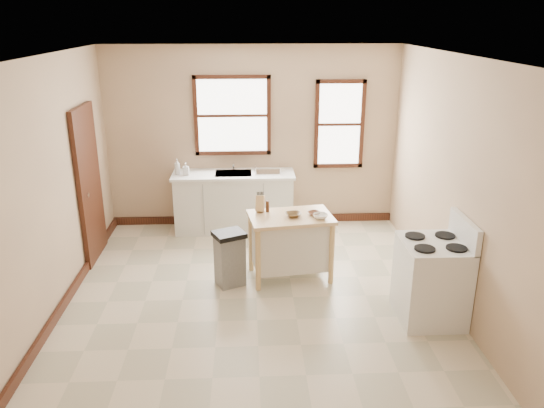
{
  "coord_description": "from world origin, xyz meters",
  "views": [
    {
      "loc": [
        -0.08,
        -5.59,
        3.19
      ],
      "look_at": [
        0.21,
        0.4,
        1.05
      ],
      "focal_mm": 35.0,
      "sensor_mm": 36.0,
      "label": 1
    }
  ],
  "objects_px": {
    "kitchen_island": "(290,246)",
    "bowl_a": "(293,215)",
    "soap_bottle_a": "(177,167)",
    "soap_bottle_b": "(186,169)",
    "bowl_b": "(314,213)",
    "trash_bin": "(230,258)",
    "gas_stove": "(432,270)",
    "pepper_grinder": "(268,206)",
    "bowl_c": "(320,216)",
    "dish_rack": "(268,170)",
    "knife_block": "(260,204)"
  },
  "relations": [
    {
      "from": "kitchen_island",
      "to": "bowl_a",
      "type": "height_order",
      "value": "bowl_a"
    },
    {
      "from": "bowl_b",
      "to": "trash_bin",
      "type": "height_order",
      "value": "bowl_b"
    },
    {
      "from": "dish_rack",
      "to": "bowl_b",
      "type": "height_order",
      "value": "dish_rack"
    },
    {
      "from": "dish_rack",
      "to": "trash_bin",
      "type": "height_order",
      "value": "dish_rack"
    },
    {
      "from": "soap_bottle_b",
      "to": "bowl_b",
      "type": "bearing_deg",
      "value": -41.33
    },
    {
      "from": "bowl_c",
      "to": "trash_bin",
      "type": "bearing_deg",
      "value": -176.99
    },
    {
      "from": "soap_bottle_a",
      "to": "dish_rack",
      "type": "bearing_deg",
      "value": -18.52
    },
    {
      "from": "bowl_a",
      "to": "bowl_c",
      "type": "bearing_deg",
      "value": -13.95
    },
    {
      "from": "bowl_b",
      "to": "bowl_c",
      "type": "distance_m",
      "value": 0.14
    },
    {
      "from": "soap_bottle_a",
      "to": "bowl_c",
      "type": "height_order",
      "value": "soap_bottle_a"
    },
    {
      "from": "soap_bottle_b",
      "to": "trash_bin",
      "type": "xyz_separation_m",
      "value": [
        0.69,
        -1.76,
        -0.66
      ]
    },
    {
      "from": "soap_bottle_a",
      "to": "kitchen_island",
      "type": "bearing_deg",
      "value": -65.0
    },
    {
      "from": "soap_bottle_a",
      "to": "soap_bottle_b",
      "type": "height_order",
      "value": "soap_bottle_a"
    },
    {
      "from": "bowl_a",
      "to": "trash_bin",
      "type": "relative_size",
      "value": 0.27
    },
    {
      "from": "kitchen_island",
      "to": "trash_bin",
      "type": "bearing_deg",
      "value": -175.64
    },
    {
      "from": "bowl_b",
      "to": "trash_bin",
      "type": "distance_m",
      "value": 1.19
    },
    {
      "from": "kitchen_island",
      "to": "bowl_b",
      "type": "relative_size",
      "value": 6.62
    },
    {
      "from": "soap_bottle_b",
      "to": "dish_rack",
      "type": "xyz_separation_m",
      "value": [
        1.23,
        0.06,
        -0.05
      ]
    },
    {
      "from": "trash_bin",
      "to": "bowl_c",
      "type": "bearing_deg",
      "value": -22.56
    },
    {
      "from": "soap_bottle_a",
      "to": "pepper_grinder",
      "type": "distance_m",
      "value": 1.98
    },
    {
      "from": "bowl_a",
      "to": "bowl_b",
      "type": "bearing_deg",
      "value": 10.6
    },
    {
      "from": "soap_bottle_a",
      "to": "trash_bin",
      "type": "distance_m",
      "value": 2.1
    },
    {
      "from": "knife_block",
      "to": "kitchen_island",
      "type": "bearing_deg",
      "value": -11.9
    },
    {
      "from": "bowl_a",
      "to": "gas_stove",
      "type": "height_order",
      "value": "gas_stove"
    },
    {
      "from": "kitchen_island",
      "to": "gas_stove",
      "type": "bearing_deg",
      "value": -44.13
    },
    {
      "from": "soap_bottle_b",
      "to": "bowl_a",
      "type": "bearing_deg",
      "value": -46.92
    },
    {
      "from": "soap_bottle_a",
      "to": "bowl_a",
      "type": "xyz_separation_m",
      "value": [
        1.62,
        -1.66,
        -0.18
      ]
    },
    {
      "from": "pepper_grinder",
      "to": "bowl_a",
      "type": "relative_size",
      "value": 0.78
    },
    {
      "from": "soap_bottle_b",
      "to": "pepper_grinder",
      "type": "bearing_deg",
      "value": -50.26
    },
    {
      "from": "soap_bottle_b",
      "to": "dish_rack",
      "type": "bearing_deg",
      "value": 3.3
    },
    {
      "from": "trash_bin",
      "to": "gas_stove",
      "type": "distance_m",
      "value": 2.4
    },
    {
      "from": "pepper_grinder",
      "to": "gas_stove",
      "type": "distance_m",
      "value": 2.14
    },
    {
      "from": "dish_rack",
      "to": "kitchen_island",
      "type": "bearing_deg",
      "value": -61.17
    },
    {
      "from": "soap_bottle_b",
      "to": "soap_bottle_a",
      "type": "bearing_deg",
      "value": 162.77
    },
    {
      "from": "soap_bottle_a",
      "to": "bowl_b",
      "type": "relative_size",
      "value": 1.55
    },
    {
      "from": "bowl_b",
      "to": "soap_bottle_b",
      "type": "bearing_deg",
      "value": 138.17
    },
    {
      "from": "pepper_grinder",
      "to": "bowl_c",
      "type": "relative_size",
      "value": 0.84
    },
    {
      "from": "gas_stove",
      "to": "kitchen_island",
      "type": "bearing_deg",
      "value": 144.19
    },
    {
      "from": "soap_bottle_a",
      "to": "knife_block",
      "type": "height_order",
      "value": "soap_bottle_a"
    },
    {
      "from": "soap_bottle_a",
      "to": "dish_rack",
      "type": "relative_size",
      "value": 0.62
    },
    {
      "from": "kitchen_island",
      "to": "pepper_grinder",
      "type": "bearing_deg",
      "value": 143.84
    },
    {
      "from": "soap_bottle_b",
      "to": "dish_rack",
      "type": "relative_size",
      "value": 0.49
    },
    {
      "from": "knife_block",
      "to": "bowl_c",
      "type": "height_order",
      "value": "knife_block"
    },
    {
      "from": "bowl_c",
      "to": "dish_rack",
      "type": "bearing_deg",
      "value": 108.13
    },
    {
      "from": "knife_block",
      "to": "trash_bin",
      "type": "distance_m",
      "value": 0.79
    },
    {
      "from": "soap_bottle_b",
      "to": "bowl_b",
      "type": "distance_m",
      "value": 2.36
    },
    {
      "from": "dish_rack",
      "to": "bowl_a",
      "type": "distance_m",
      "value": 1.7
    },
    {
      "from": "soap_bottle_a",
      "to": "soap_bottle_b",
      "type": "relative_size",
      "value": 1.26
    },
    {
      "from": "pepper_grinder",
      "to": "soap_bottle_b",
      "type": "bearing_deg",
      "value": 129.23
    },
    {
      "from": "dish_rack",
      "to": "pepper_grinder",
      "type": "xyz_separation_m",
      "value": [
        -0.06,
        -1.5,
        -0.05
      ]
    }
  ]
}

